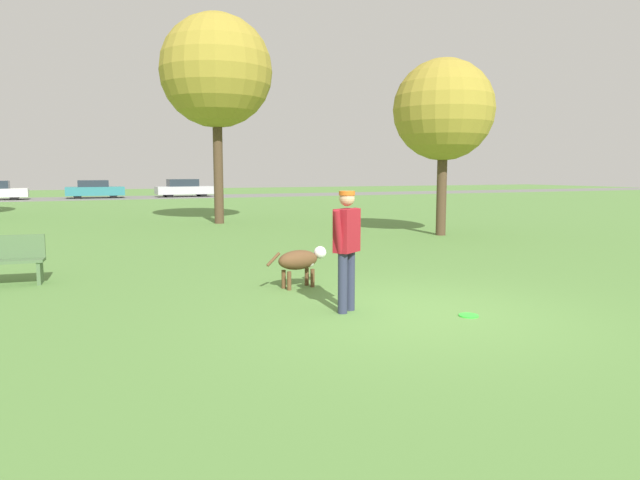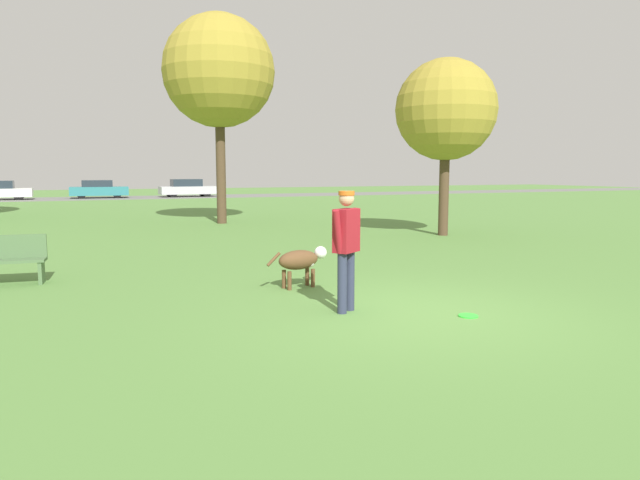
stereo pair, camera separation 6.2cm
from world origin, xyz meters
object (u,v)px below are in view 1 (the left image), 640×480
at_px(person, 347,241).
at_px(parked_car_teal, 95,189).
at_px(tree_near_right, 444,110).
at_px(park_bench, 0,259).
at_px(parked_car_silver, 184,188).
at_px(tree_mid_center, 216,72).
at_px(dog, 301,260).
at_px(frisbee, 468,315).

height_order(person, parked_car_teal, person).
bearing_deg(person, parked_car_teal, 57.94).
xyz_separation_m(person, tree_near_right, (6.93, 7.36, 2.75)).
xyz_separation_m(tree_near_right, park_bench, (-11.47, -3.29, -3.28)).
relative_size(tree_near_right, parked_car_silver, 1.22).
height_order(tree_mid_center, parked_car_teal, tree_mid_center).
height_order(person, dog, person).
height_order(person, frisbee, person).
height_order(frisbee, tree_mid_center, tree_mid_center).
relative_size(person, frisbee, 6.34).
xyz_separation_m(dog, park_bench, (-4.60, 2.28, -0.00)).
distance_m(frisbee, tree_mid_center, 15.91).
relative_size(frisbee, tree_mid_center, 0.03).
bearing_deg(frisbee, tree_mid_center, 88.53).
distance_m(frisbee, tree_near_right, 10.62).
xyz_separation_m(dog, frisbee, (1.32, -2.69, -0.45)).
height_order(person, tree_near_right, tree_near_right).
bearing_deg(dog, frisbee, -73.67).
distance_m(person, dog, 1.88).
bearing_deg(tree_mid_center, person, -97.17).
xyz_separation_m(dog, parked_car_teal, (-1.49, 35.90, 0.19)).
bearing_deg(tree_near_right, parked_car_teal, 105.42).
distance_m(dog, tree_near_right, 9.43).
distance_m(tree_near_right, park_bench, 12.38).
xyz_separation_m(frisbee, parked_car_teal, (-2.82, 38.59, 0.63)).
height_order(frisbee, parked_car_teal, parked_car_teal).
height_order(parked_car_teal, park_bench, parked_car_teal).
height_order(tree_mid_center, parked_car_silver, tree_mid_center).
bearing_deg(frisbee, tree_near_right, 56.08).
bearing_deg(parked_car_teal, frisbee, -83.31).
xyz_separation_m(person, park_bench, (-4.54, 4.08, -0.53)).
height_order(dog, parked_car_silver, parked_car_silver).
bearing_deg(person, park_bench, 103.84).
distance_m(tree_near_right, parked_car_silver, 30.16).
bearing_deg(tree_near_right, person, -133.28).
relative_size(person, tree_mid_center, 0.22).
bearing_deg(tree_near_right, dog, -141.03).
height_order(tree_mid_center, park_bench, tree_mid_center).
distance_m(parked_car_teal, park_bench, 33.76).
bearing_deg(parked_car_teal, parked_car_silver, -1.04).
relative_size(frisbee, parked_car_teal, 0.06).
relative_size(parked_car_teal, parked_car_silver, 0.95).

